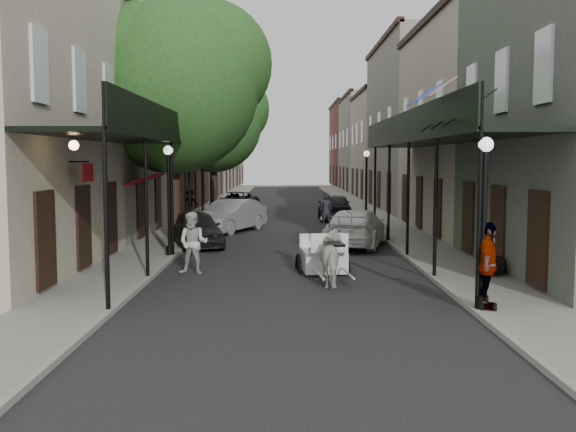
{
  "coord_description": "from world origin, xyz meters",
  "views": [
    {
      "loc": [
        -0.17,
        -15.66,
        3.34
      ],
      "look_at": [
        -0.08,
        4.28,
        1.6
      ],
      "focal_mm": 40.0,
      "sensor_mm": 36.0,
      "label": 1
    }
  ],
  "objects_px": {
    "lamppost_right_far": "(366,185)",
    "car_right_near": "(357,228)",
    "carriage": "(321,240)",
    "car_left_mid": "(231,216)",
    "car_left_near": "(196,229)",
    "lamppost_right_near": "(484,221)",
    "pedestrian_sidewalk_left": "(190,202)",
    "pedestrian_sidewalk_right": "(487,266)",
    "lamppost_left": "(169,198)",
    "car_left_far": "(235,202)",
    "tree_near": "(184,81)",
    "car_right_far": "(335,207)",
    "horse": "(334,258)",
    "tree_far": "(219,119)",
    "pedestrian_walking": "(193,243)"
  },
  "relations": [
    {
      "from": "lamppost_right_far",
      "to": "car_right_near",
      "type": "bearing_deg",
      "value": -99.46
    },
    {
      "from": "carriage",
      "to": "car_left_mid",
      "type": "xyz_separation_m",
      "value": [
        -3.63,
        10.45,
        -0.19
      ]
    },
    {
      "from": "car_left_near",
      "to": "car_left_mid",
      "type": "bearing_deg",
      "value": 62.33
    },
    {
      "from": "lamppost_right_near",
      "to": "pedestrian_sidewalk_left",
      "type": "bearing_deg",
      "value": 112.2
    },
    {
      "from": "pedestrian_sidewalk_right",
      "to": "lamppost_left",
      "type": "bearing_deg",
      "value": 64.38
    },
    {
      "from": "car_left_far",
      "to": "tree_near",
      "type": "bearing_deg",
      "value": -81.33
    },
    {
      "from": "car_left_near",
      "to": "carriage",
      "type": "bearing_deg",
      "value": -67.67
    },
    {
      "from": "tree_near",
      "to": "pedestrian_sidewalk_left",
      "type": "bearing_deg",
      "value": 97.56
    },
    {
      "from": "tree_near",
      "to": "car_right_far",
      "type": "distance_m",
      "value": 13.3
    },
    {
      "from": "horse",
      "to": "pedestrian_sidewalk_right",
      "type": "relative_size",
      "value": 0.91
    },
    {
      "from": "car_right_far",
      "to": "carriage",
      "type": "bearing_deg",
      "value": 84.88
    },
    {
      "from": "lamppost_left",
      "to": "car_right_far",
      "type": "distance_m",
      "value": 15.63
    },
    {
      "from": "lamppost_left",
      "to": "car_left_mid",
      "type": "relative_size",
      "value": 0.81
    },
    {
      "from": "carriage",
      "to": "car_left_far",
      "type": "xyz_separation_m",
      "value": [
        -4.3,
        21.3,
        -0.27
      ]
    },
    {
      "from": "carriage",
      "to": "car_left_near",
      "type": "distance_m",
      "value": 7.09
    },
    {
      "from": "tree_near",
      "to": "car_left_mid",
      "type": "height_order",
      "value": "tree_near"
    },
    {
      "from": "lamppost_left",
      "to": "car_left_near",
      "type": "relative_size",
      "value": 0.9
    },
    {
      "from": "tree_far",
      "to": "pedestrian_sidewalk_left",
      "type": "xyz_separation_m",
      "value": [
        -1.55,
        -1.92,
        -4.98
      ]
    },
    {
      "from": "tree_far",
      "to": "pedestrian_sidewalk_left",
      "type": "relative_size",
      "value": 5.87
    },
    {
      "from": "tree_far",
      "to": "lamppost_left",
      "type": "relative_size",
      "value": 2.32
    },
    {
      "from": "horse",
      "to": "car_left_mid",
      "type": "relative_size",
      "value": 0.38
    },
    {
      "from": "tree_near",
      "to": "lamppost_right_near",
      "type": "xyz_separation_m",
      "value": [
        8.3,
        -12.18,
        -4.44
      ]
    },
    {
      "from": "tree_far",
      "to": "pedestrian_walking",
      "type": "height_order",
      "value": "tree_far"
    },
    {
      "from": "lamppost_right_far",
      "to": "car_right_near",
      "type": "xyz_separation_m",
      "value": [
        -1.5,
        -9.0,
        -1.33
      ]
    },
    {
      "from": "lamppost_right_near",
      "to": "carriage",
      "type": "height_order",
      "value": "lamppost_right_near"
    },
    {
      "from": "pedestrian_sidewalk_right",
      "to": "car_right_near",
      "type": "distance_m",
      "value": 11.12
    },
    {
      "from": "tree_near",
      "to": "car_left_near",
      "type": "xyz_separation_m",
      "value": [
        0.6,
        -1.18,
        -5.79
      ]
    },
    {
      "from": "lamppost_right_far",
      "to": "car_right_near",
      "type": "height_order",
      "value": "lamppost_right_far"
    },
    {
      "from": "carriage",
      "to": "pedestrian_walking",
      "type": "relative_size",
      "value": 1.33
    },
    {
      "from": "lamppost_left",
      "to": "lamppost_right_far",
      "type": "xyz_separation_m",
      "value": [
        8.2,
        12.0,
        0.0
      ]
    },
    {
      "from": "lamppost_left",
      "to": "carriage",
      "type": "xyz_separation_m",
      "value": [
        5.03,
        -2.45,
        -1.11
      ]
    },
    {
      "from": "carriage",
      "to": "lamppost_right_near",
      "type": "bearing_deg",
      "value": -65.81
    },
    {
      "from": "pedestrian_sidewalk_left",
      "to": "car_right_far",
      "type": "height_order",
      "value": "pedestrian_sidewalk_left"
    },
    {
      "from": "car_right_far",
      "to": "pedestrian_sidewalk_right",
      "type": "bearing_deg",
      "value": 94.8
    },
    {
      "from": "tree_near",
      "to": "carriage",
      "type": "xyz_separation_m",
      "value": [
        5.13,
        -6.62,
        -5.54
      ]
    },
    {
      "from": "car_left_near",
      "to": "car_left_far",
      "type": "bearing_deg",
      "value": 71.71
    },
    {
      "from": "carriage",
      "to": "car_right_near",
      "type": "distance_m",
      "value": 5.7
    },
    {
      "from": "pedestrian_walking",
      "to": "pedestrian_sidewalk_right",
      "type": "xyz_separation_m",
      "value": [
        7.06,
        -5.0,
        0.15
      ]
    },
    {
      "from": "tree_near",
      "to": "lamppost_right_near",
      "type": "bearing_deg",
      "value": -55.73
    },
    {
      "from": "tree_far",
      "to": "car_left_far",
      "type": "bearing_deg",
      "value": 37.37
    },
    {
      "from": "tree_far",
      "to": "horse",
      "type": "bearing_deg",
      "value": -76.73
    },
    {
      "from": "tree_near",
      "to": "lamppost_right_near",
      "type": "relative_size",
      "value": 2.6
    },
    {
      "from": "carriage",
      "to": "pedestrian_walking",
      "type": "height_order",
      "value": "carriage"
    },
    {
      "from": "lamppost_right_far",
      "to": "car_left_near",
      "type": "height_order",
      "value": "lamppost_right_far"
    },
    {
      "from": "pedestrian_walking",
      "to": "car_right_near",
      "type": "height_order",
      "value": "pedestrian_walking"
    },
    {
      "from": "car_right_near",
      "to": "pedestrian_sidewalk_right",
      "type": "bearing_deg",
      "value": 114.8
    },
    {
      "from": "lamppost_right_far",
      "to": "car_right_far",
      "type": "height_order",
      "value": "lamppost_right_far"
    },
    {
      "from": "lamppost_left",
      "to": "pedestrian_sidewalk_right",
      "type": "height_order",
      "value": "lamppost_left"
    },
    {
      "from": "lamppost_right_near",
      "to": "pedestrian_sidewalk_left",
      "type": "distance_m",
      "value": 26.23
    },
    {
      "from": "lamppost_right_near",
      "to": "car_right_far",
      "type": "distance_m",
      "value": 22.15
    }
  ]
}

